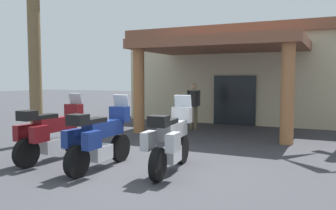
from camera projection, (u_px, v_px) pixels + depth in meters
ground_plane at (151, 169)px, 7.72m from camera, size 80.00×80.00×0.00m
motel_building at (251, 74)px, 17.57m from camera, size 10.99×10.84×4.27m
motorcycle_maroon at (51, 132)px, 8.45m from camera, size 0.73×2.21×1.61m
motorcycle_blue at (100, 138)px, 7.68m from camera, size 0.72×2.21×1.61m
motorcycle_silver at (171, 139)px, 7.47m from camera, size 0.73×2.21×1.61m
pedestrian at (194, 103)px, 13.59m from camera, size 0.53×0.32×1.78m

